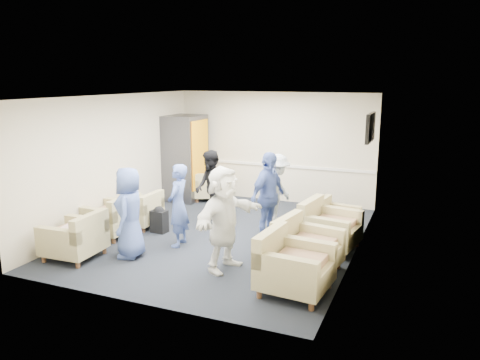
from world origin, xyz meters
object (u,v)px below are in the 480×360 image
at_px(armchair_left_mid, 113,219).
at_px(person_mid_left, 178,205).
at_px(armchair_right_midnear, 304,249).
at_px(person_front_right, 224,218).
at_px(armchair_left_far, 141,212).
at_px(person_back_left, 211,188).
at_px(armchair_left_near, 77,239).
at_px(armchair_right_near, 291,267).
at_px(armchair_right_far, 335,220).
at_px(armchair_right_midfar, 327,229).
at_px(armchair_corner, 210,188).
at_px(vending_machine, 185,158).
at_px(person_back_right, 277,191).
at_px(person_mid_right, 268,197).
at_px(person_front_left, 130,213).

relative_size(armchair_left_mid, person_mid_left, 0.60).
bearing_deg(armchair_right_midnear, person_front_right, 118.33).
height_order(armchair_left_far, person_back_left, person_back_left).
bearing_deg(person_back_left, armchair_left_near, -67.66).
bearing_deg(armchair_right_near, armchair_right_midnear, 6.50).
bearing_deg(armchair_right_near, armchair_right_far, 3.71).
bearing_deg(person_mid_left, armchair_right_midfar, 101.86).
xyz_separation_m(armchair_corner, vending_machine, (-0.60, -0.14, 0.76)).
xyz_separation_m(person_back_right, person_mid_right, (0.09, -0.82, 0.08)).
xyz_separation_m(armchair_corner, person_mid_right, (2.35, -2.30, 0.54)).
bearing_deg(person_mid_left, person_front_right, 53.88).
height_order(person_mid_left, person_mid_right, person_mid_right).
distance_m(armchair_left_near, armchair_left_far, 1.90).
bearing_deg(person_mid_right, armchair_corner, 60.59).
bearing_deg(person_back_left, armchair_right_midnear, 14.88).
relative_size(vending_machine, person_back_right, 1.39).
distance_m(person_front_left, person_mid_left, 0.93).
distance_m(vending_machine, person_mid_right, 3.66).
relative_size(armchair_left_mid, armchair_right_midfar, 0.87).
bearing_deg(armchair_left_mid, armchair_corner, 174.63).
bearing_deg(person_mid_right, person_back_left, 85.96).
bearing_deg(armchair_left_far, armchair_right_far, 104.95).
bearing_deg(armchair_right_midfar, armchair_right_midnear, -177.48).
bearing_deg(person_front_right, armchair_left_near, 115.68).
height_order(armchair_right_near, armchair_corner, armchair_right_near).
relative_size(armchair_left_near, person_mid_right, 0.52).
relative_size(armchair_left_mid, person_back_right, 0.60).
bearing_deg(armchair_corner, vending_machine, -12.67).
bearing_deg(armchair_right_midnear, person_mid_right, 51.16).
xyz_separation_m(armchair_left_near, person_mid_left, (1.30, 1.22, 0.42)).
bearing_deg(person_back_left, person_mid_right, 29.55).
height_order(armchair_corner, person_mid_right, person_mid_right).
height_order(person_mid_left, person_back_left, person_back_left).
xyz_separation_m(armchair_corner, person_back_left, (0.91, -1.81, 0.48)).
height_order(armchair_left_mid, person_mid_left, person_mid_left).
relative_size(armchair_right_far, vending_machine, 0.40).
height_order(armchair_corner, person_back_left, person_back_left).
height_order(armchair_left_near, person_mid_right, person_mid_right).
distance_m(armchair_left_near, armchair_right_midnear, 3.86).
relative_size(armchair_left_near, vending_machine, 0.42).
distance_m(armchair_left_mid, armchair_right_midfar, 4.10).
bearing_deg(person_back_left, armchair_right_near, 3.78).
xyz_separation_m(armchair_right_midnear, person_front_left, (-2.94, -0.52, 0.42)).
height_order(person_front_left, person_back_right, person_front_left).
bearing_deg(armchair_left_mid, person_front_left, 55.00).
distance_m(armchair_right_near, armchair_right_midfar, 1.96).
relative_size(armchair_right_far, person_front_left, 0.54).
distance_m(armchair_right_far, armchair_corner, 3.76).
bearing_deg(armchair_right_far, person_back_left, 104.67).
height_order(vending_machine, person_front_right, vending_machine).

